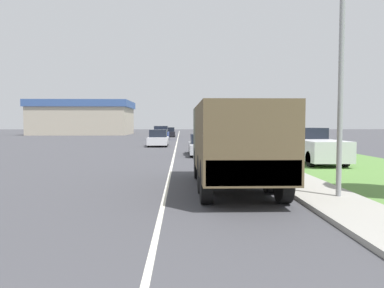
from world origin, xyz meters
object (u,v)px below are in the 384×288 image
car_third_ahead (161,134)px  pickup_truck (313,146)px  car_second_ahead (158,139)px  military_truck (234,140)px  lamp_post (333,48)px  car_nearest_ahead (204,145)px  car_fourth_ahead (169,132)px

car_third_ahead → pickup_truck: bearing=-71.2°
car_second_ahead → pickup_truck: size_ratio=0.86×
military_truck → pickup_truck: (5.32, 7.70, -0.69)m
car_third_ahead → lamp_post: size_ratio=0.70×
military_truck → car_third_ahead: bearing=96.7°
pickup_truck → lamp_post: 10.49m
car_second_ahead → pickup_truck: pickup_truck is taller
car_third_ahead → pickup_truck: size_ratio=0.90×
pickup_truck → car_second_ahead: bearing=121.4°
military_truck → car_second_ahead: bearing=99.5°
car_nearest_ahead → lamp_post: 15.29m
car_nearest_ahead → car_fourth_ahead: (-3.38, 33.49, 0.02)m
car_second_ahead → car_third_ahead: size_ratio=0.95×
car_second_ahead → car_fourth_ahead: car_second_ahead is taller
car_fourth_ahead → military_truck: bearing=-85.6°
car_nearest_ahead → lamp_post: size_ratio=0.72×
car_second_ahead → lamp_post: bearing=-75.8°
military_truck → lamp_post: 3.95m
lamp_post → car_fourth_ahead: bearing=97.0°
car_nearest_ahead → military_truck: bearing=-89.3°
car_nearest_ahead → car_fourth_ahead: bearing=95.8°
military_truck → pickup_truck: 9.38m
car_nearest_ahead → car_third_ahead: bearing=100.0°
car_third_ahead → pickup_truck: pickup_truck is taller
car_third_ahead → pickup_truck: 29.55m
military_truck → car_second_ahead: (-3.76, 22.56, -0.88)m
military_truck → car_third_ahead: military_truck is taller
military_truck → car_nearest_ahead: 12.86m
car_second_ahead → car_third_ahead: car_third_ahead is taller
military_truck → car_second_ahead: size_ratio=1.52×
military_truck → car_nearest_ahead: military_truck is taller
car_nearest_ahead → car_second_ahead: bearing=110.3°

